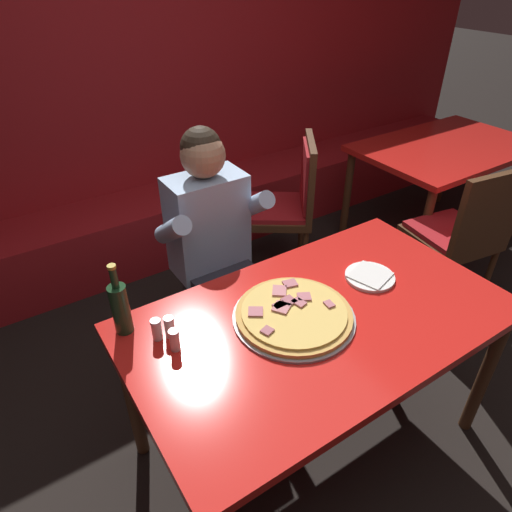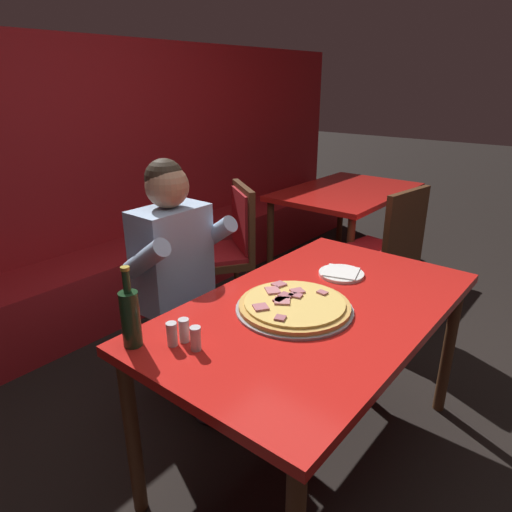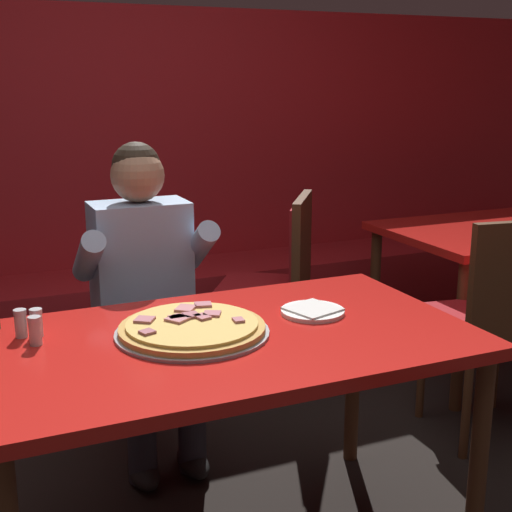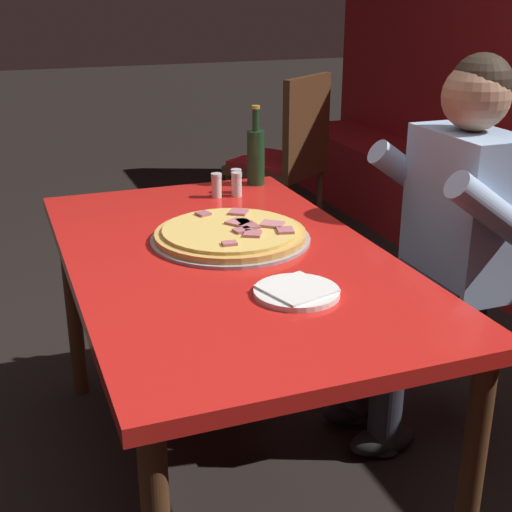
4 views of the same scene
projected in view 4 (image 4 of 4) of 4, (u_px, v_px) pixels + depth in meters
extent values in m
plane|color=black|center=(229.00, 477.00, 2.26)|extent=(24.00, 24.00, 0.00)
cylinder|color=#4C2D19|center=(73.00, 306.00, 2.60)|extent=(0.06, 0.06, 0.72)
cylinder|color=#4C2D19|center=(261.00, 279.00, 2.85)|extent=(0.06, 0.06, 0.72)
cylinder|color=#4C2D19|center=(469.00, 491.00, 1.66)|extent=(0.06, 0.06, 0.72)
cube|color=red|center=(225.00, 260.00, 1.99)|extent=(1.48, 0.86, 0.04)
cylinder|color=#9E9EA3|center=(231.00, 239.00, 2.08)|extent=(0.47, 0.47, 0.01)
cylinder|color=gold|center=(231.00, 234.00, 2.08)|extent=(0.44, 0.44, 0.02)
cylinder|color=#E5BC5B|center=(230.00, 230.00, 2.07)|extent=(0.40, 0.40, 0.01)
cube|color=#A85B66|center=(203.00, 214.00, 2.19)|extent=(0.05, 0.05, 0.01)
cube|color=#B76670|center=(230.00, 243.00, 1.94)|extent=(0.03, 0.04, 0.01)
cube|color=#B76670|center=(239.00, 212.00, 2.20)|extent=(0.08, 0.07, 0.01)
cube|color=#B76670|center=(253.00, 234.00, 2.01)|extent=(0.07, 0.07, 0.01)
cube|color=#C6757A|center=(239.00, 222.00, 2.11)|extent=(0.09, 0.08, 0.01)
cube|color=#C6757A|center=(272.00, 224.00, 2.09)|extent=(0.08, 0.09, 0.01)
cube|color=#A85B66|center=(243.00, 222.00, 2.11)|extent=(0.05, 0.04, 0.01)
cube|color=#B76670|center=(243.00, 230.00, 2.04)|extent=(0.05, 0.06, 0.01)
cube|color=#B76670|center=(285.00, 230.00, 2.04)|extent=(0.06, 0.06, 0.01)
cube|color=#A85B66|center=(249.00, 226.00, 2.07)|extent=(0.05, 0.06, 0.01)
cylinder|color=white|center=(297.00, 292.00, 1.72)|extent=(0.21, 0.21, 0.01)
cube|color=white|center=(297.00, 288.00, 1.72)|extent=(0.19, 0.19, 0.01)
cylinder|color=#19381E|center=(256.00, 158.00, 2.63)|extent=(0.07, 0.07, 0.20)
cylinder|color=#19381E|center=(256.00, 120.00, 2.58)|extent=(0.03, 0.03, 0.08)
cylinder|color=#B29933|center=(256.00, 107.00, 2.57)|extent=(0.03, 0.03, 0.01)
cylinder|color=silver|center=(237.00, 186.00, 2.50)|extent=(0.04, 0.04, 0.07)
cylinder|color=silver|center=(237.00, 190.00, 2.51)|extent=(0.03, 0.03, 0.04)
cylinder|color=silver|center=(237.00, 174.00, 2.49)|extent=(0.04, 0.04, 0.01)
cylinder|color=silver|center=(236.00, 183.00, 2.55)|extent=(0.04, 0.04, 0.07)
cylinder|color=#28231E|center=(236.00, 187.00, 2.55)|extent=(0.03, 0.03, 0.04)
cylinder|color=silver|center=(236.00, 171.00, 2.53)|extent=(0.04, 0.04, 0.01)
cylinder|color=silver|center=(217.00, 187.00, 2.49)|extent=(0.04, 0.04, 0.07)
cylinder|color=#B23323|center=(217.00, 191.00, 2.50)|extent=(0.03, 0.03, 0.04)
cylinder|color=silver|center=(216.00, 175.00, 2.48)|extent=(0.04, 0.04, 0.01)
ellipsoid|color=black|center=(355.00, 409.00, 2.54)|extent=(0.11, 0.24, 0.09)
ellipsoid|color=black|center=(383.00, 440.00, 2.37)|extent=(0.11, 0.24, 0.09)
cylinder|color=#282833|center=(357.00, 363.00, 2.48)|extent=(0.11, 0.11, 0.43)
cylinder|color=#282833|center=(387.00, 392.00, 2.30)|extent=(0.11, 0.11, 0.43)
cube|color=#282833|center=(403.00, 297.00, 2.32)|extent=(0.34, 0.40, 0.12)
cube|color=#9EBCE0|center=(464.00, 211.00, 2.29)|extent=(0.38, 0.22, 0.52)
cylinder|color=#9EBCE0|center=(407.00, 173.00, 2.43)|extent=(0.09, 0.30, 0.25)
cylinder|color=#9EBCE0|center=(490.00, 209.00, 2.04)|extent=(0.09, 0.30, 0.25)
sphere|color=tan|center=(476.00, 96.00, 2.16)|extent=(0.21, 0.21, 0.21)
sphere|color=#2D2319|center=(482.00, 84.00, 2.15)|extent=(0.19, 0.19, 0.19)
cylinder|color=#4C2D19|center=(266.00, 197.00, 4.41)|extent=(0.04, 0.04, 0.45)
cylinder|color=#4C2D19|center=(230.00, 213.00, 4.11)|extent=(0.04, 0.04, 0.45)
cylinder|color=#4C2D19|center=(319.00, 207.00, 4.21)|extent=(0.04, 0.04, 0.45)
cylinder|color=#4C2D19|center=(286.00, 224.00, 3.91)|extent=(0.04, 0.04, 0.45)
cube|color=#4C2D19|center=(275.00, 168.00, 4.07)|extent=(0.61, 0.61, 0.05)
cube|color=#A3191E|center=(275.00, 161.00, 4.05)|extent=(0.56, 0.56, 0.03)
cube|color=#4C2D19|center=(307.00, 123.00, 3.87)|extent=(0.29, 0.38, 0.50)
cube|color=#A3191E|center=(303.00, 123.00, 3.88)|extent=(0.23, 0.31, 0.42)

